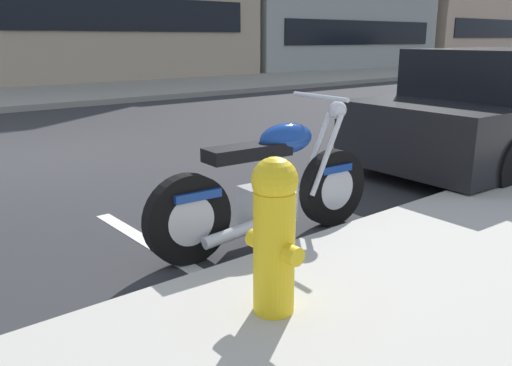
{
  "coord_description": "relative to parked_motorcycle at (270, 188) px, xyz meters",
  "views": [
    {
      "loc": [
        -1.79,
        -7.37,
        1.56
      ],
      "look_at": [
        0.67,
        -4.38,
        0.48
      ],
      "focal_mm": 36.85,
      "sensor_mm": 36.0,
      "label": 1
    }
  ],
  "objects": [
    {
      "name": "ground_plane",
      "position": [
        -0.76,
        4.43,
        -0.43
      ],
      "size": [
        260.0,
        260.0,
        0.0
      ],
      "primitive_type": "plane",
      "color": "#28282B"
    },
    {
      "name": "sidewalk_far_curb",
      "position": [
        11.24,
        11.62,
        -0.36
      ],
      "size": [
        120.0,
        5.0,
        0.14
      ],
      "primitive_type": "cube",
      "color": "gray",
      "rests_on": "ground"
    },
    {
      "name": "parking_stall_stripe",
      "position": [
        -0.76,
        0.34,
        -0.43
      ],
      "size": [
        0.12,
        2.2,
        0.01
      ],
      "primitive_type": "cube",
      "color": "silver",
      "rests_on": "ground"
    },
    {
      "name": "parked_motorcycle",
      "position": [
        0.0,
        0.0,
        0.0
      ],
      "size": [
        2.05,
        0.62,
        1.13
      ],
      "rotation": [
        0.0,
        0.0,
        -0.07
      ],
      "color": "black",
      "rests_on": "ground"
    },
    {
      "name": "fire_hydrant",
      "position": [
        -0.87,
        -1.04,
        0.15
      ],
      "size": [
        0.24,
        0.36,
        0.85
      ],
      "color": "gold",
      "rests_on": "sidewalk_near_curb"
    },
    {
      "name": "townhouse_far_uphill",
      "position": [
        41.78,
        19.0,
        3.79
      ],
      "size": [
        11.38,
        10.24,
        8.45
      ],
      "color": "beige",
      "rests_on": "ground"
    }
  ]
}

